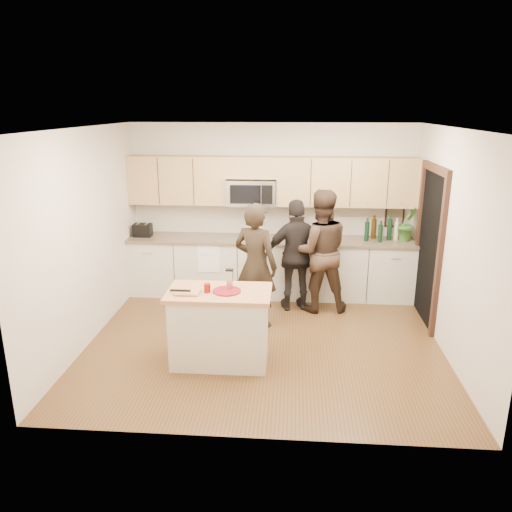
# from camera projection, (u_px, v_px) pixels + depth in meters

# --- Properties ---
(floor) EXTENTS (4.50, 4.50, 0.00)m
(floor) POSITION_uv_depth(u_px,v_px,m) (264.00, 341.00, 6.52)
(floor) COLOR brown
(floor) RESTS_ON ground
(room_shell) EXTENTS (4.52, 4.02, 2.71)m
(room_shell) POSITION_uv_depth(u_px,v_px,m) (265.00, 211.00, 6.02)
(room_shell) COLOR beige
(room_shell) RESTS_ON ground
(back_cabinetry) EXTENTS (4.50, 0.66, 0.94)m
(back_cabinetry) POSITION_uv_depth(u_px,v_px,m) (270.00, 267.00, 7.99)
(back_cabinetry) COLOR beige
(back_cabinetry) RESTS_ON ground
(upper_cabinetry) EXTENTS (4.50, 0.33, 0.75)m
(upper_cabinetry) POSITION_uv_depth(u_px,v_px,m) (274.00, 180.00, 7.74)
(upper_cabinetry) COLOR tan
(upper_cabinetry) RESTS_ON ground
(microwave) EXTENTS (0.76, 0.41, 0.40)m
(microwave) POSITION_uv_depth(u_px,v_px,m) (252.00, 192.00, 7.78)
(microwave) COLOR silver
(microwave) RESTS_ON ground
(doorway) EXTENTS (0.06, 1.25, 2.20)m
(doorway) POSITION_uv_depth(u_px,v_px,m) (429.00, 241.00, 6.88)
(doorway) COLOR black
(doorway) RESTS_ON ground
(framed_picture) EXTENTS (0.30, 0.03, 0.38)m
(framed_picture) POSITION_uv_depth(u_px,v_px,m) (395.00, 215.00, 7.90)
(framed_picture) COLOR black
(framed_picture) RESTS_ON ground
(dish_towel) EXTENTS (0.34, 0.60, 0.48)m
(dish_towel) POSITION_uv_depth(u_px,v_px,m) (209.00, 249.00, 7.79)
(dish_towel) COLOR white
(dish_towel) RESTS_ON ground
(island) EXTENTS (1.20, 0.70, 0.90)m
(island) POSITION_uv_depth(u_px,v_px,m) (220.00, 326.00, 5.87)
(island) COLOR beige
(island) RESTS_ON ground
(red_plate) EXTENTS (0.33, 0.33, 0.02)m
(red_plate) POSITION_uv_depth(u_px,v_px,m) (227.00, 291.00, 5.72)
(red_plate) COLOR maroon
(red_plate) RESTS_ON island
(box_grater) EXTENTS (0.09, 0.07, 0.23)m
(box_grater) POSITION_uv_depth(u_px,v_px,m) (230.00, 278.00, 5.76)
(box_grater) COLOR silver
(box_grater) RESTS_ON red_plate
(drink_glass) EXTENTS (0.08, 0.08, 0.10)m
(drink_glass) POSITION_uv_depth(u_px,v_px,m) (207.00, 288.00, 5.69)
(drink_glass) COLOR maroon
(drink_glass) RESTS_ON island
(cutting_board) EXTENTS (0.29, 0.20, 0.02)m
(cutting_board) POSITION_uv_depth(u_px,v_px,m) (187.00, 293.00, 5.66)
(cutting_board) COLOR tan
(cutting_board) RESTS_ON island
(tongs) EXTENTS (0.24, 0.03, 0.02)m
(tongs) POSITION_uv_depth(u_px,v_px,m) (180.00, 291.00, 5.68)
(tongs) COLOR black
(tongs) RESTS_ON cutting_board
(knife) EXTENTS (0.21, 0.02, 0.01)m
(knife) POSITION_uv_depth(u_px,v_px,m) (185.00, 295.00, 5.57)
(knife) COLOR silver
(knife) RESTS_ON cutting_board
(toaster) EXTENTS (0.28, 0.20, 0.21)m
(toaster) POSITION_uv_depth(u_px,v_px,m) (143.00, 230.00, 7.96)
(toaster) COLOR black
(toaster) RESTS_ON back_cabinetry
(bottle_cluster) EXTENTS (0.54, 0.30, 0.39)m
(bottle_cluster) POSITION_uv_depth(u_px,v_px,m) (382.00, 229.00, 7.71)
(bottle_cluster) COLOR black
(bottle_cluster) RESTS_ON back_cabinetry
(orchid) EXTENTS (0.37, 0.34, 0.55)m
(orchid) POSITION_uv_depth(u_px,v_px,m) (407.00, 223.00, 7.66)
(orchid) COLOR #3D732E
(orchid) RESTS_ON back_cabinetry
(woman_left) EXTENTS (0.74, 0.63, 1.73)m
(woman_left) POSITION_uv_depth(u_px,v_px,m) (256.00, 266.00, 6.76)
(woman_left) COLOR black
(woman_left) RESTS_ON ground
(woman_center) EXTENTS (0.96, 0.79, 1.82)m
(woman_center) POSITION_uv_depth(u_px,v_px,m) (320.00, 251.00, 7.28)
(woman_center) COLOR #332319
(woman_center) RESTS_ON ground
(woman_right) EXTENTS (1.04, 0.61, 1.67)m
(woman_right) POSITION_uv_depth(u_px,v_px,m) (297.00, 256.00, 7.33)
(woman_right) COLOR black
(woman_right) RESTS_ON ground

